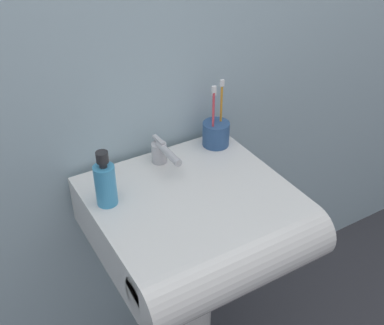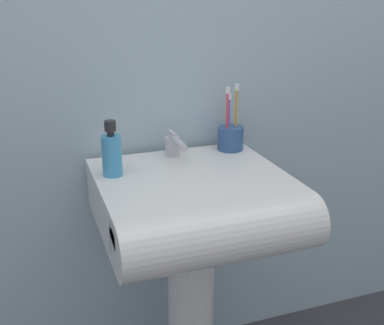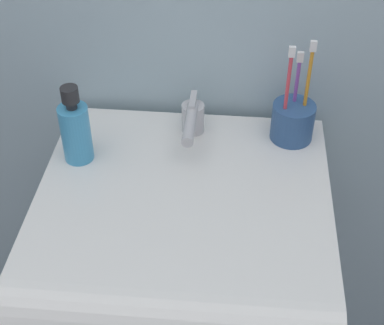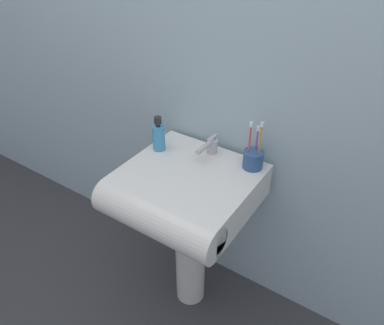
# 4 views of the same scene
# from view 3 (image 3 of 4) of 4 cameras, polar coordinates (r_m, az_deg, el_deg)

# --- Properties ---
(sink_basin) EXTENTS (0.53, 0.53, 0.15)m
(sink_basin) POSITION_cam_3_polar(r_m,az_deg,el_deg) (1.08, -1.02, -7.42)
(sink_basin) COLOR white
(sink_basin) RESTS_ON sink_pedestal
(faucet) EXTENTS (0.05, 0.15, 0.08)m
(faucet) POSITION_cam_3_polar(r_m,az_deg,el_deg) (1.15, -0.03, 4.25)
(faucet) COLOR #B7B7BC
(faucet) RESTS_ON sink_basin
(toothbrush_cup) EXTENTS (0.08, 0.08, 0.21)m
(toothbrush_cup) POSITION_cam_3_polar(r_m,az_deg,el_deg) (1.17, 9.75, 4.10)
(toothbrush_cup) COLOR #2D5184
(toothbrush_cup) RESTS_ON sink_basin
(soap_bottle) EXTENTS (0.06, 0.06, 0.16)m
(soap_bottle) POSITION_cam_3_polar(r_m,az_deg,el_deg) (1.11, -11.23, 3.08)
(soap_bottle) COLOR #3F99CC
(soap_bottle) RESTS_ON sink_basin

